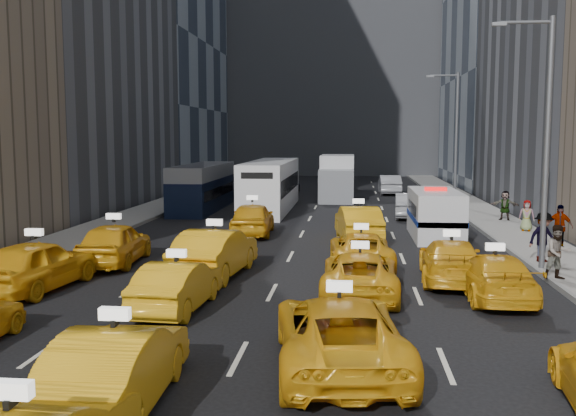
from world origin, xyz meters
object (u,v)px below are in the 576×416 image
(city_bus, at_px, (271,186))
(box_truck, at_px, (337,178))
(double_decker, at_px, (203,188))
(nypd_van, at_px, (435,215))

(city_bus, bearing_deg, box_truck, 62.99)
(city_bus, bearing_deg, double_decker, -172.45)
(double_decker, distance_m, box_truck, 11.48)
(nypd_van, bearing_deg, double_decker, 139.23)
(double_decker, bearing_deg, nypd_van, -35.62)
(double_decker, distance_m, city_bus, 4.51)
(double_decker, bearing_deg, city_bus, 5.60)
(box_truck, bearing_deg, nypd_van, -80.35)
(nypd_van, bearing_deg, box_truck, 102.06)
(double_decker, height_order, box_truck, box_truck)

